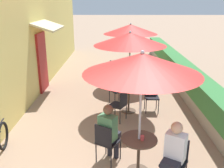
# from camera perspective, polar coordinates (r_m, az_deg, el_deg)

# --- Properties ---
(cafe_facade_wall) EXTENTS (0.98, 14.14, 4.20)m
(cafe_facade_wall) POSITION_cam_1_polar(r_m,az_deg,el_deg) (9.81, -16.13, 11.53)
(cafe_facade_wall) COLOR #E0CC6B
(cafe_facade_wall) RESTS_ON ground_plane
(planter_hedge) EXTENTS (0.60, 13.14, 1.01)m
(planter_hedge) POSITION_cam_1_polar(r_m,az_deg,el_deg) (10.08, 15.08, 2.77)
(planter_hedge) COLOR gray
(planter_hedge) RESTS_ON ground_plane
(patio_table_near) EXTENTS (0.68, 0.68, 0.73)m
(patio_table_near) POSITION_cam_1_polar(r_m,az_deg,el_deg) (4.87, 6.11, -14.68)
(patio_table_near) COLOR brown
(patio_table_near) RESTS_ON ground_plane
(patio_umbrella_near) EXTENTS (2.02, 2.02, 2.38)m
(patio_umbrella_near) POSITION_cam_1_polar(r_m,az_deg,el_deg) (4.20, 6.88, 4.69)
(patio_umbrella_near) COLOR #B7B7BC
(patio_umbrella_near) RESTS_ON ground_plane
(cafe_chair_near_left) EXTENTS (0.55, 0.55, 0.87)m
(cafe_chair_near_left) POSITION_cam_1_polar(r_m,az_deg,el_deg) (4.72, 14.28, -16.08)
(cafe_chair_near_left) COLOR black
(cafe_chair_near_left) RESTS_ON ground_plane
(seated_patron_near_left) EXTENTS (0.48, 0.51, 1.25)m
(seated_patron_near_left) POSITION_cam_1_polar(r_m,az_deg,el_deg) (4.53, 13.99, -15.02)
(seated_patron_near_left) COLOR #23232D
(seated_patron_near_left) RESTS_ON ground_plane
(cafe_chair_near_right) EXTENTS (0.55, 0.55, 0.87)m
(cafe_chair_near_right) POSITION_cam_1_polar(r_m,az_deg,el_deg) (5.08, -1.34, -12.73)
(cafe_chair_near_right) COLOR black
(cafe_chair_near_right) RESTS_ON ground_plane
(seated_patron_near_right) EXTENTS (0.48, 0.51, 1.25)m
(seated_patron_near_right) POSITION_cam_1_polar(r_m,az_deg,el_deg) (5.08, -0.64, -10.53)
(seated_patron_near_right) COLOR #23232D
(seated_patron_near_right) RESTS_ON ground_plane
(coffee_cup_near) EXTENTS (0.07, 0.07, 0.09)m
(coffee_cup_near) POSITION_cam_1_polar(r_m,az_deg,el_deg) (4.68, 6.95, -12.14)
(coffee_cup_near) COLOR #B73D3D
(coffee_cup_near) RESTS_ON patio_table_near
(patio_table_mid) EXTENTS (0.68, 0.68, 0.73)m
(patio_table_mid) POSITION_cam_1_polar(r_m,az_deg,el_deg) (7.37, 3.86, -2.70)
(patio_table_mid) COLOR brown
(patio_table_mid) RESTS_ON ground_plane
(patio_umbrella_mid) EXTENTS (2.02, 2.02, 2.38)m
(patio_umbrella_mid) POSITION_cam_1_polar(r_m,az_deg,el_deg) (6.95, 4.15, 10.19)
(patio_umbrella_mid) COLOR #B7B7BC
(patio_umbrella_mid) RESTS_ON ground_plane
(cafe_chair_mid_left) EXTENTS (0.55, 0.55, 0.87)m
(cafe_chair_mid_left) POSITION_cam_1_polar(r_m,az_deg,el_deg) (7.87, 0.68, -1.11)
(cafe_chair_mid_left) COLOR black
(cafe_chair_mid_left) RESTS_ON ground_plane
(cafe_chair_mid_right) EXTENTS (0.55, 0.55, 0.87)m
(cafe_chair_mid_right) POSITION_cam_1_polar(r_m,az_deg,el_deg) (6.77, 1.83, -4.44)
(cafe_chair_mid_right) COLOR black
(cafe_chair_mid_right) RESTS_ON ground_plane
(cafe_chair_mid_back) EXTENTS (0.40, 0.40, 0.87)m
(cafe_chair_mid_back) POSITION_cam_1_polar(r_m,az_deg,el_deg) (7.51, 9.02, -2.33)
(cafe_chair_mid_back) COLOR black
(cafe_chair_mid_back) RESTS_ON ground_plane
(coffee_cup_mid) EXTENTS (0.07, 0.07, 0.09)m
(coffee_cup_mid) POSITION_cam_1_polar(r_m,az_deg,el_deg) (7.36, 4.49, -0.42)
(coffee_cup_mid) COLOR #B73D3D
(coffee_cup_mid) RESTS_ON patio_table_mid
(patio_table_far) EXTENTS (0.68, 0.68, 0.73)m
(patio_table_far) POSITION_cam_1_polar(r_m,az_deg,el_deg) (9.80, 4.02, 2.68)
(patio_table_far) COLOR brown
(patio_table_far) RESTS_ON ground_plane
(patio_umbrella_far) EXTENTS (2.02, 2.02, 2.38)m
(patio_umbrella_far) POSITION_cam_1_polar(r_m,az_deg,el_deg) (9.49, 4.24, 12.38)
(patio_umbrella_far) COLOR #B7B7BC
(patio_umbrella_far) RESTS_ON ground_plane
(cafe_chair_far_left) EXTENTS (0.57, 0.57, 0.87)m
(cafe_chair_far_left) POSITION_cam_1_polar(r_m,az_deg,el_deg) (10.17, 0.76, 3.42)
(cafe_chair_far_left) COLOR black
(cafe_chair_far_left) RESTS_ON ground_plane
(cafe_chair_far_right) EXTENTS (0.57, 0.57, 0.87)m
(cafe_chair_far_right) POSITION_cam_1_polar(r_m,az_deg,el_deg) (9.46, 7.52, 2.12)
(cafe_chair_far_right) COLOR black
(cafe_chair_far_right) RESTS_ON ground_plane
(coffee_cup_far) EXTENTS (0.07, 0.07, 0.09)m
(coffee_cup_far) POSITION_cam_1_polar(r_m,az_deg,el_deg) (9.75, 3.47, 4.30)
(coffee_cup_far) COLOR teal
(coffee_cup_far) RESTS_ON patio_table_far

